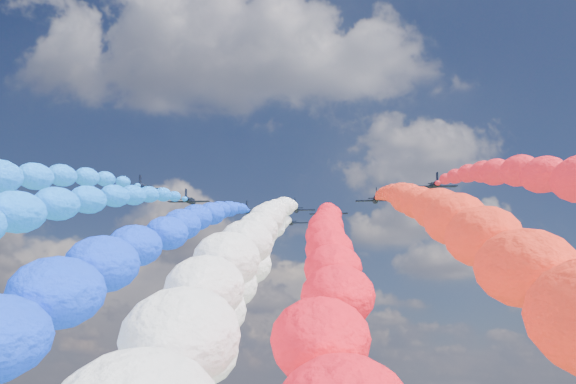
# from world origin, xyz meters

# --- Properties ---
(jet_0) EXTENTS (9.76, 12.95, 5.00)m
(jet_0) POSITION_xyz_m (-29.53, -7.44, 97.05)
(jet_0) COLOR black
(jet_1) EXTENTS (9.30, 12.63, 5.00)m
(jet_1) POSITION_xyz_m (-22.01, 2.73, 97.05)
(jet_1) COLOR black
(trail_1) EXTENTS (6.05, 128.78, 47.90)m
(trail_1) POSITION_xyz_m (-22.01, -63.70, 75.12)
(trail_1) COLOR #116FFF
(jet_2) EXTENTS (9.44, 12.72, 5.00)m
(jet_2) POSITION_xyz_m (-9.67, 13.10, 97.05)
(jet_2) COLOR black
(trail_2) EXTENTS (6.05, 128.78, 47.90)m
(trail_2) POSITION_xyz_m (-9.67, -53.33, 75.12)
(trail_2) COLOR #0E37E4
(jet_3) EXTENTS (9.34, 12.66, 5.00)m
(jet_3) POSITION_xyz_m (1.33, 11.43, 97.05)
(jet_3) COLOR black
(trail_3) EXTENTS (6.05, 128.78, 47.90)m
(trail_3) POSITION_xyz_m (1.33, -55.00, 75.12)
(trail_3) COLOR silver
(jet_4) EXTENTS (9.22, 12.57, 5.00)m
(jet_4) POSITION_xyz_m (-0.69, 23.82, 97.05)
(jet_4) COLOR black
(trail_4) EXTENTS (6.05, 128.78, 47.90)m
(trail_4) POSITION_xyz_m (-0.69, -42.61, 75.12)
(trail_4) COLOR white
(jet_5) EXTENTS (9.42, 12.71, 5.00)m
(jet_5) POSITION_xyz_m (9.07, 15.26, 97.05)
(jet_5) COLOR black
(trail_5) EXTENTS (6.05, 128.78, 47.90)m
(trail_5) POSITION_xyz_m (9.07, -51.16, 75.12)
(trail_5) COLOR red
(jet_6) EXTENTS (9.45, 12.73, 5.00)m
(jet_6) POSITION_xyz_m (19.58, 4.45, 97.05)
(jet_6) COLOR black
(trail_6) EXTENTS (6.05, 128.78, 47.90)m
(trail_6) POSITION_xyz_m (19.58, -61.97, 75.12)
(trail_6) COLOR red
(jet_7) EXTENTS (9.34, 12.65, 5.00)m
(jet_7) POSITION_xyz_m (30.96, -5.48, 97.05)
(jet_7) COLOR black
(trail_7) EXTENTS (6.05, 128.78, 47.90)m
(trail_7) POSITION_xyz_m (30.96, -71.91, 75.12)
(trail_7) COLOR red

